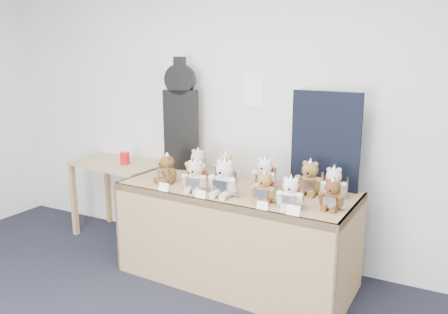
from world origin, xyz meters
The scene contains 21 objects.
room_shell centered at (-0.04, 2.49, 1.56)m, with size 6.00×6.00×6.00m.
display_table centered at (0.05, 1.88, 0.64)m, with size 1.97×0.89×0.81m.
side_table centered at (-1.41, 2.20, 0.68)m, with size 1.03×0.66×0.81m.
guitar_case centered at (-0.68, 2.29, 1.32)m, with size 0.33×0.16×1.05m.
navy_board centered at (0.69, 2.30, 1.20)m, with size 0.59×0.02×0.79m, color black.
red_cup centered at (-1.27, 2.16, 0.87)m, with size 0.09×0.09×0.12m, color red.
teddy_front_far_left centered at (-0.53, 1.82, 0.92)m, with size 0.23×0.23×0.28m.
teddy_front_left centered at (-0.19, 1.72, 0.92)m, with size 0.24×0.21×0.29m.
teddy_front_centre centered at (0.07, 1.73, 0.94)m, with size 0.26×0.21×0.33m.
teddy_front_right centered at (0.40, 1.72, 0.91)m, with size 0.21×0.17×0.26m.
teddy_front_far_right centered at (0.62, 1.67, 0.91)m, with size 0.22×0.19×0.26m.
teddy_front_end centered at (0.89, 1.79, 0.91)m, with size 0.20×0.17×0.25m.
teddy_back_left centered at (-0.37, 2.06, 0.93)m, with size 0.24×0.20×0.30m.
teddy_back_centre_left centered at (-0.12, 2.11, 0.92)m, with size 0.23×0.22×0.28m.
teddy_back_centre_right centered at (0.27, 2.07, 0.92)m, with size 0.23×0.20×0.29m.
teddy_back_right centered at (0.64, 2.07, 0.93)m, with size 0.24×0.19×0.30m.
teddy_back_end centered at (0.83, 2.06, 0.91)m, with size 0.23×0.21×0.27m.
entry_card_a centered at (-0.40, 1.59, 0.84)m, with size 0.09×0.00×0.07m, color white.
entry_card_b centered at (-0.05, 1.57, 0.84)m, with size 0.09×0.00×0.06m, color white.
entry_card_c centered at (0.46, 1.55, 0.84)m, with size 0.08×0.00×0.06m, color white.
entry_card_d centered at (0.69, 1.54, 0.85)m, with size 0.10×0.00×0.07m, color white.
Camera 1 is at (1.57, -1.13, 1.84)m, focal length 35.00 mm.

